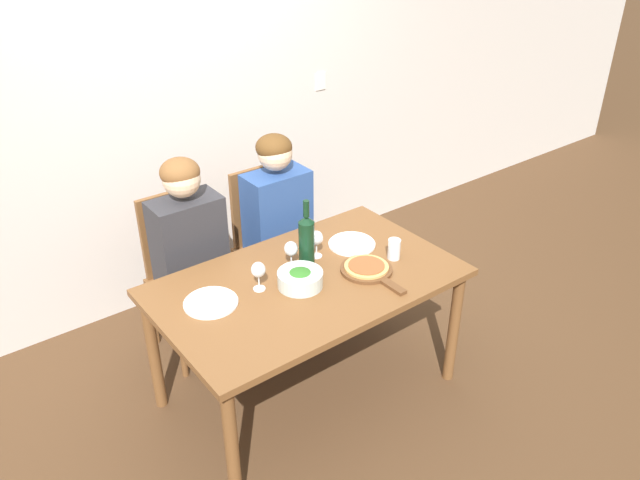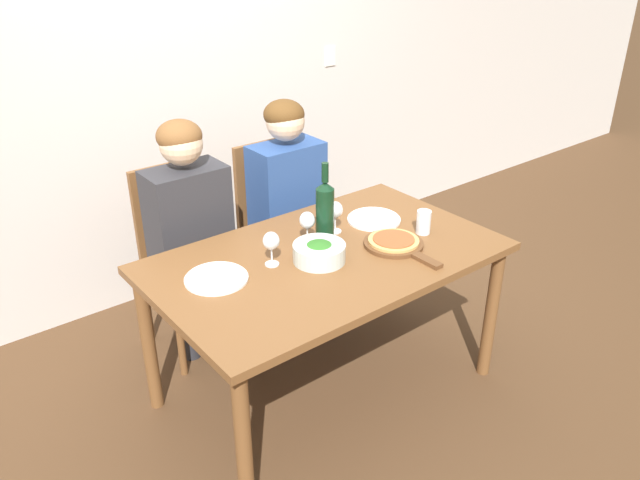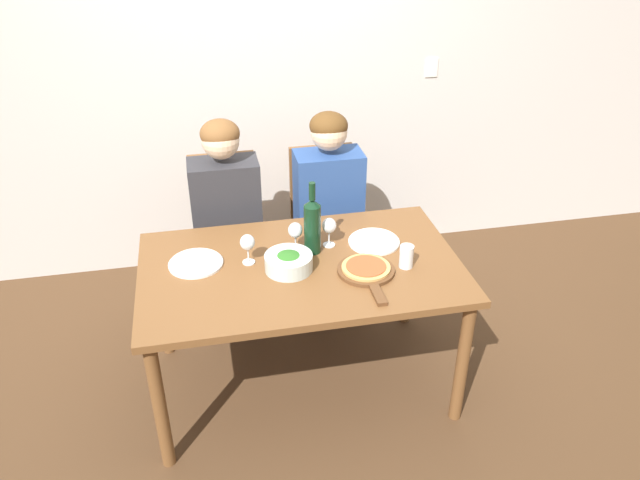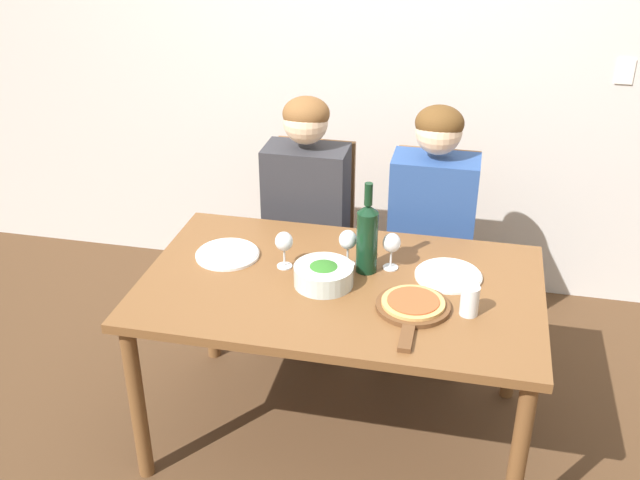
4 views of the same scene
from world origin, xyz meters
name	(u,v)px [view 2 (image 2 of 4)]	position (x,y,z in m)	size (l,w,h in m)	color
ground_plane	(326,387)	(0.00, 0.00, 0.00)	(40.00, 40.00, 0.00)	#4C331E
back_wall	(169,60)	(0.00, 1.36, 1.35)	(10.00, 0.06, 2.70)	silver
dining_table	(326,270)	(0.00, 0.00, 0.65)	(1.51, 0.91, 0.73)	brown
chair_left	(184,253)	(-0.30, 0.79, 0.51)	(0.42, 0.42, 0.95)	brown
chair_right	(278,223)	(0.29, 0.79, 0.51)	(0.42, 0.42, 0.95)	brown
person_woman	(190,220)	(-0.30, 0.68, 0.74)	(0.47, 0.51, 1.22)	#28282D
person_man	(289,191)	(0.29, 0.68, 0.74)	(0.47, 0.51, 1.22)	#28282D
wine_bottle	(325,210)	(0.08, 0.11, 0.88)	(0.08, 0.08, 0.37)	black
broccoli_bowl	(319,252)	(-0.06, -0.03, 0.77)	(0.22, 0.22, 0.08)	silver
dinner_plate_left	(216,278)	(-0.48, 0.10, 0.74)	(0.26, 0.26, 0.02)	white
dinner_plate_right	(374,219)	(0.39, 0.13, 0.74)	(0.26, 0.26, 0.02)	white
pizza_on_board	(395,243)	(0.29, -0.13, 0.75)	(0.27, 0.41, 0.04)	brown
wine_glass_left	(271,242)	(-0.24, 0.07, 0.84)	(0.07, 0.07, 0.15)	silver
wine_glass_right	(335,211)	(0.17, 0.15, 0.84)	(0.07, 0.07, 0.15)	silver
wine_glass_centre	(307,222)	(0.00, 0.14, 0.84)	(0.07, 0.07, 0.15)	silver
water_tumbler	(424,222)	(0.48, -0.11, 0.79)	(0.07, 0.07, 0.11)	silver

